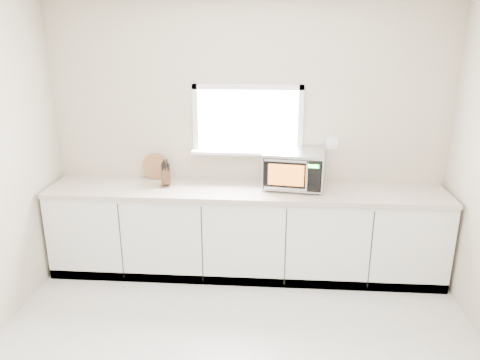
{
  "coord_description": "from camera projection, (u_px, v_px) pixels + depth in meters",
  "views": [
    {
      "loc": [
        0.27,
        -2.63,
        2.45
      ],
      "look_at": [
        -0.04,
        1.55,
        1.06
      ],
      "focal_mm": 35.0,
      "sensor_mm": 36.0,
      "label": 1
    }
  ],
  "objects": [
    {
      "name": "cabinets",
      "position": [
        245.0,
        233.0,
        4.75
      ],
      "size": [
        3.92,
        0.6,
        0.88
      ],
      "primitive_type": "cube",
      "color": "white",
      "rests_on": "ground"
    },
    {
      "name": "microwave",
      "position": [
        294.0,
        168.0,
        4.58
      ],
      "size": [
        0.63,
        0.53,
        0.37
      ],
      "rotation": [
        0.0,
        0.0,
        -0.13
      ],
      "color": "black",
      "rests_on": "countertop"
    },
    {
      "name": "knife_block",
      "position": [
        166.0,
        174.0,
        4.66
      ],
      "size": [
        0.14,
        0.21,
        0.28
      ],
      "rotation": [
        0.0,
        0.0,
        0.26
      ],
      "color": "#4F391C",
      "rests_on": "countertop"
    },
    {
      "name": "back_wall",
      "position": [
        248.0,
        138.0,
        4.74
      ],
      "size": [
        4.0,
        0.17,
        2.7
      ],
      "color": "beige",
      "rests_on": "ground"
    },
    {
      "name": "countertop",
      "position": [
        246.0,
        191.0,
        4.6
      ],
      "size": [
        3.92,
        0.64,
        0.04
      ],
      "primitive_type": "cube",
      "color": "#BAAB99",
      "rests_on": "cabinets"
    },
    {
      "name": "coffee_grinder",
      "position": [
        314.0,
        181.0,
        4.5
      ],
      "size": [
        0.14,
        0.14,
        0.2
      ],
      "rotation": [
        0.0,
        0.0,
        0.28
      ],
      "color": "#B9BBC1",
      "rests_on": "countertop"
    },
    {
      "name": "cutting_board",
      "position": [
        155.0,
        166.0,
        4.86
      ],
      "size": [
        0.27,
        0.06,
        0.27
      ],
      "primitive_type": "cylinder",
      "rotation": [
        1.4,
        0.0,
        0.0
      ],
      "color": "#925B38",
      "rests_on": "countertop"
    }
  ]
}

